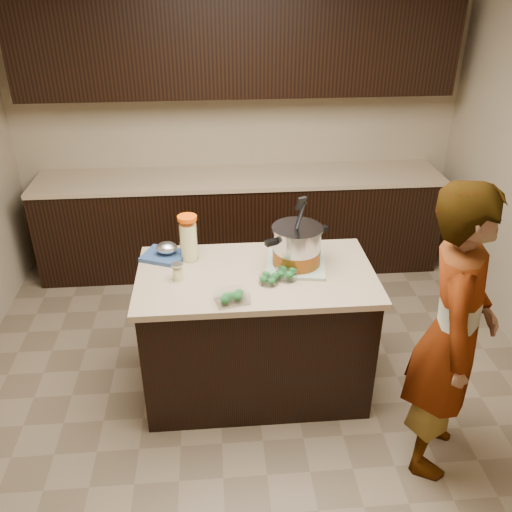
# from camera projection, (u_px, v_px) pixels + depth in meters

# --- Properties ---
(ground_plane) EXTENTS (4.00, 4.00, 0.00)m
(ground_plane) POSITION_uv_depth(u_px,v_px,m) (256.00, 385.00, 3.75)
(ground_plane) COLOR brown
(ground_plane) RESTS_ON ground
(room_shell) EXTENTS (4.04, 4.04, 2.72)m
(room_shell) POSITION_uv_depth(u_px,v_px,m) (256.00, 143.00, 2.92)
(room_shell) COLOR tan
(room_shell) RESTS_ON ground
(back_cabinets) EXTENTS (3.60, 0.63, 2.33)m
(back_cabinets) POSITION_uv_depth(u_px,v_px,m) (240.00, 170.00, 4.81)
(back_cabinets) COLOR black
(back_cabinets) RESTS_ON ground
(island) EXTENTS (1.46, 0.81, 0.90)m
(island) POSITION_uv_depth(u_px,v_px,m) (256.00, 332.00, 3.53)
(island) COLOR black
(island) RESTS_ON ground
(dish_towel) EXTENTS (0.41, 0.41, 0.02)m
(dish_towel) POSITION_uv_depth(u_px,v_px,m) (296.00, 264.00, 3.39)
(dish_towel) COLOR #5F8E62
(dish_towel) RESTS_ON island
(stock_pot) EXTENTS (0.42, 0.41, 0.45)m
(stock_pot) POSITION_uv_depth(u_px,v_px,m) (297.00, 248.00, 3.34)
(stock_pot) COLOR #B7B7BC
(stock_pot) RESTS_ON dish_towel
(lemonade_pitcher) EXTENTS (0.15, 0.15, 0.29)m
(lemonade_pitcher) POSITION_uv_depth(u_px,v_px,m) (188.00, 240.00, 3.41)
(lemonade_pitcher) COLOR #ECE290
(lemonade_pitcher) RESTS_ON island
(mason_jar) EXTENTS (0.09, 0.09, 0.11)m
(mason_jar) POSITION_uv_depth(u_px,v_px,m) (178.00, 272.00, 3.23)
(mason_jar) COLOR #ECE290
(mason_jar) RESTS_ON island
(broccoli_tub_left) EXTENTS (0.13, 0.13, 0.06)m
(broccoli_tub_left) POSITION_uv_depth(u_px,v_px,m) (269.00, 279.00, 3.20)
(broccoli_tub_left) COLOR silver
(broccoli_tub_left) RESTS_ON island
(broccoli_tub_right) EXTENTS (0.13, 0.13, 0.06)m
(broccoli_tub_right) POSITION_uv_depth(u_px,v_px,m) (286.00, 274.00, 3.25)
(broccoli_tub_right) COLOR silver
(broccoli_tub_right) RESTS_ON island
(broccoli_tub_rect) EXTENTS (0.21, 0.17, 0.07)m
(broccoli_tub_rect) POSITION_uv_depth(u_px,v_px,m) (232.00, 297.00, 3.03)
(broccoli_tub_rect) COLOR silver
(broccoli_tub_rect) RESTS_ON island
(blue_tray) EXTENTS (0.33, 0.30, 0.10)m
(blue_tray) POSITION_uv_depth(u_px,v_px,m) (166.00, 253.00, 3.47)
(blue_tray) COLOR navy
(blue_tray) RESTS_ON island
(person) EXTENTS (0.63, 0.74, 1.72)m
(person) POSITION_uv_depth(u_px,v_px,m) (452.00, 335.00, 2.84)
(person) COLOR gray
(person) RESTS_ON ground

